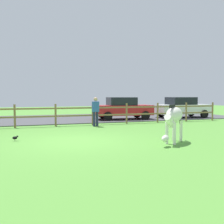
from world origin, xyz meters
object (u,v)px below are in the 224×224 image
crow_on_grass (15,138)px  parked_car_white (182,107)px  parked_car_red (123,108)px  visitor_right_of_tree (96,110)px  zebra (174,118)px

crow_on_grass → parked_car_white: (11.65, 6.33, 0.72)m
parked_car_red → parked_car_white: bearing=-2.4°
visitor_right_of_tree → parked_car_white: bearing=20.8°
visitor_right_of_tree → parked_car_red: bearing=47.5°
zebra → parked_car_red: bearing=81.2°
parked_car_red → parked_car_white: size_ratio=1.01×
zebra → crow_on_grass: (-5.54, 2.23, -0.80)m
zebra → parked_car_red: (1.36, 8.76, -0.08)m
parked_car_red → visitor_right_of_tree: size_ratio=2.50×
parked_car_white → visitor_right_of_tree: (-7.57, -2.88, 0.06)m
parked_car_red → visitor_right_of_tree: visitor_right_of_tree is taller
crow_on_grass → parked_car_red: size_ratio=0.05×
zebra → visitor_right_of_tree: bearing=104.4°
parked_car_white → visitor_right_of_tree: 8.10m
zebra → visitor_right_of_tree: visitor_right_of_tree is taller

